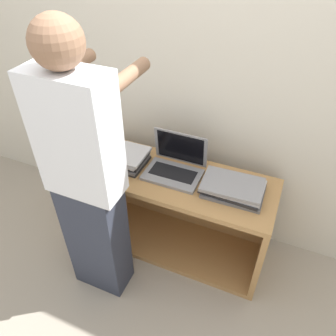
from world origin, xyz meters
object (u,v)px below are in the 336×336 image
object	(u,v)px
laptop_open	(175,166)
laptop_stack_right	(233,188)
laptop_stack_left	(119,156)
person	(87,182)

from	to	relation	value
laptop_open	laptop_stack_right	distance (m)	0.39
laptop_stack_left	person	distance (m)	0.49
laptop_stack_left	person	xyz separation A→B (m)	(0.08, -0.45, 0.16)
laptop_stack_right	person	xyz separation A→B (m)	(-0.70, -0.45, 0.17)
laptop_open	person	bearing A→B (deg)	-121.89
person	laptop_stack_right	bearing A→B (deg)	32.87
laptop_stack_left	laptop_open	bearing A→B (deg)	6.12
laptop_open	laptop_stack_right	bearing A→B (deg)	-6.40
laptop_stack_right	person	size ratio (longest dim) A/B	0.22
laptop_open	laptop_stack_left	xyz separation A→B (m)	(-0.39, -0.04, -0.01)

